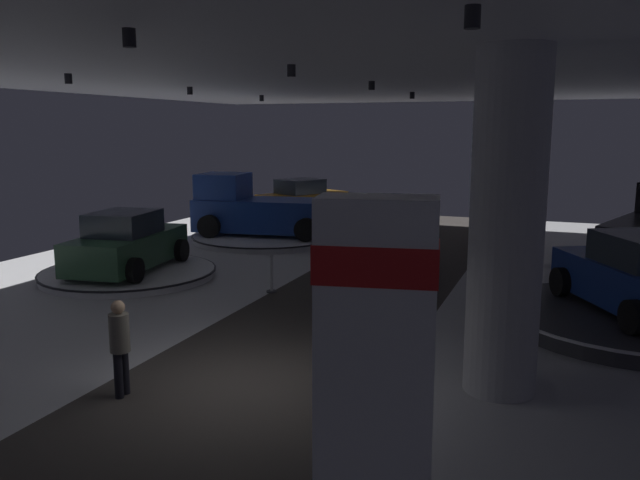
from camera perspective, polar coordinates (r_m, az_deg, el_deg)
ground at (r=11.05m, az=-6.93°, el=-12.88°), size 24.00×44.00×0.06m
ceiling_with_spotlights at (r=10.27m, az=-7.62°, el=17.13°), size 24.00×44.00×0.39m
column_right at (r=10.47m, az=16.37°, el=1.30°), size 1.17×1.17×5.50m
brand_sign_pylon at (r=6.18m, az=4.95°, el=-12.52°), size 1.36×0.87×3.66m
display_platform_mid_right at (r=15.42m, az=26.34°, el=-6.33°), size 5.67×5.67×0.36m
display_car_mid_right at (r=15.18m, az=26.67°, el=-3.01°), size 3.62×4.55×1.71m
display_platform_deep_left at (r=29.71m, az=-1.56°, el=2.01°), size 5.27×5.27×0.23m
display_car_deep_left at (r=29.58m, az=-1.61°, el=3.66°), size 3.54×4.56×1.71m
display_platform_far_left at (r=24.47m, az=-4.81°, el=0.28°), size 5.68×5.68×0.24m
pickup_truck_far_left at (r=24.42m, az=-5.56°, el=2.71°), size 5.55×3.26×2.30m
display_platform_mid_left at (r=19.23m, az=-16.73°, el=-2.83°), size 4.99×4.99×0.22m
display_car_mid_left at (r=19.03m, az=-16.91°, el=-0.32°), size 2.72×4.42×1.71m
visitor_walking_near at (r=10.72m, az=-17.49°, el=-8.71°), size 0.32×0.32×1.59m
visitor_walking_far at (r=16.13m, az=6.83°, el=-2.07°), size 0.32×0.32×1.59m
stanchion_a at (r=16.75m, az=-4.36°, el=-3.45°), size 0.28×0.28×1.01m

